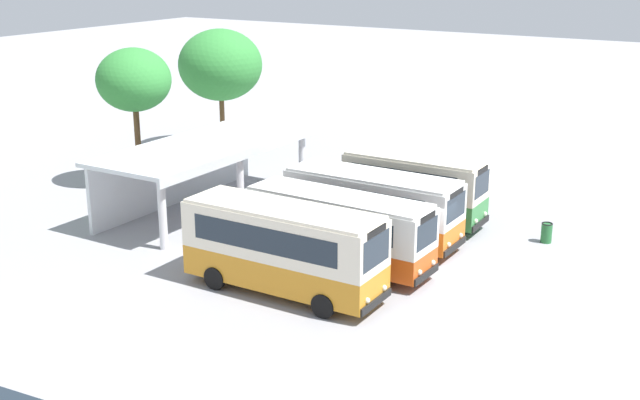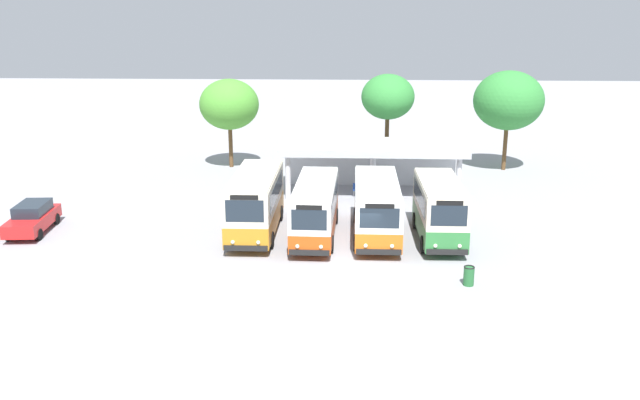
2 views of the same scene
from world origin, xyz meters
name	(u,v)px [view 1 (image 1 of 2)]	position (x,y,z in m)	size (l,w,h in m)	color
ground_plane	(436,266)	(0.00, 0.00, 0.00)	(180.00, 180.00, 0.00)	#939399
city_bus_nearest_orange	(283,246)	(-5.44, 3.82, 1.87)	(2.47, 7.89, 3.38)	black
city_bus_second_in_row	(339,227)	(-2.12, 3.38, 1.70)	(2.37, 8.01, 3.05)	black
city_bus_middle_cream	(373,204)	(1.20, 3.61, 1.72)	(2.49, 7.90, 3.10)	black
city_bus_fourth_amber	(414,186)	(4.52, 3.17, 1.79)	(2.33, 6.73, 3.25)	black
terminal_canopy	(199,157)	(1.20, 13.32, 2.59)	(12.33, 4.91, 3.40)	silver
waiting_chair_end_by_column	(211,207)	(0.16, 11.83, 0.52)	(0.45, 0.45, 0.86)	slate
waiting_chair_second_from_end	(220,203)	(0.82, 11.80, 0.52)	(0.45, 0.45, 0.86)	slate
waiting_chair_middle_seat	(227,200)	(1.48, 11.85, 0.52)	(0.45, 0.45, 0.86)	slate
roadside_tree_behind_canopy	(134,80)	(2.47, 18.59, 5.77)	(3.95, 3.95, 7.48)	brown
roadside_tree_east_of_canopy	(220,65)	(11.68, 20.08, 5.38)	(5.28, 5.28, 7.63)	brown
litter_bin_apron	(547,233)	(5.14, -3.00, 0.46)	(0.49, 0.49, 0.90)	#266633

